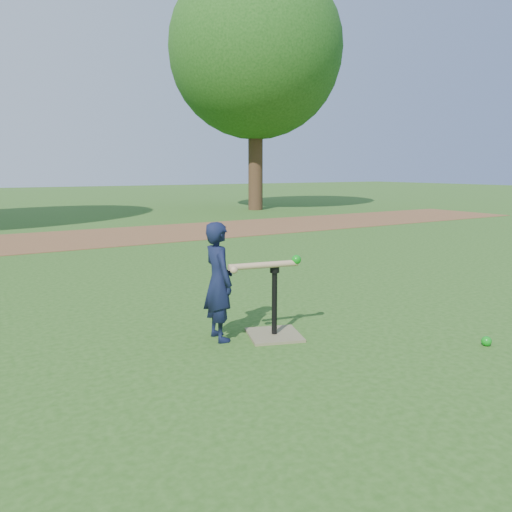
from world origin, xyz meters
TOP-DOWN VIEW (x-y plane):
  - ground at (0.00, 0.00)m, footprint 80.00×80.00m
  - dirt_strip at (0.00, 7.50)m, footprint 24.00×3.00m
  - child at (-0.78, 0.57)m, footprint 0.26×0.37m
  - wiffle_ball_ground at (0.98, -0.70)m, footprint 0.08×0.08m
  - batting_tee at (-0.35, 0.39)m, footprint 0.54×0.54m
  - swing_action at (-0.44, 0.35)m, footprint 0.66×0.18m
  - tree_right at (6.50, 12.00)m, footprint 5.80×5.80m

SIDE VIEW (x-z plane):
  - ground at x=0.00m, z-range 0.00..0.00m
  - dirt_strip at x=0.00m, z-range 0.00..0.01m
  - wiffle_ball_ground at x=0.98m, z-range 0.00..0.08m
  - batting_tee at x=-0.35m, z-range -0.20..0.42m
  - child at x=-0.78m, z-range 0.00..0.99m
  - swing_action at x=-0.44m, z-range 0.59..0.69m
  - tree_right at x=6.50m, z-range 1.19..9.39m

